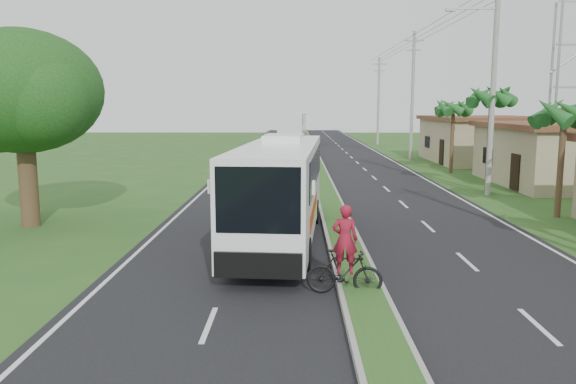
{
  "coord_description": "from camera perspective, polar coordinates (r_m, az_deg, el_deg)",
  "views": [
    {
      "loc": [
        -1.67,
        -11.38,
        4.63
      ],
      "look_at": [
        -1.9,
        7.12,
        1.8
      ],
      "focal_mm": 35.0,
      "sensor_mm": 36.0,
      "label": 1
    }
  ],
  "objects": [
    {
      "name": "ground",
      "position": [
        12.4,
        8.63,
        -13.33
      ],
      "size": [
        180.0,
        180.0,
        0.0
      ],
      "primitive_type": "plane",
      "color": "#27541F",
      "rests_on": "ground"
    },
    {
      "name": "road_asphalt",
      "position": [
        31.76,
        3.72,
        0.31
      ],
      "size": [
        14.0,
        160.0,
        0.02
      ],
      "primitive_type": "cube",
      "color": "black",
      "rests_on": "ground"
    },
    {
      "name": "median_strip",
      "position": [
        31.75,
        3.73,
        0.47
      ],
      "size": [
        1.2,
        160.0,
        0.18
      ],
      "color": "gray",
      "rests_on": "ground"
    },
    {
      "name": "lane_edge_left",
      "position": [
        32.12,
        -8.3,
        0.31
      ],
      "size": [
        0.12,
        160.0,
        0.01
      ],
      "primitive_type": "cube",
      "color": "silver",
      "rests_on": "ground"
    },
    {
      "name": "lane_edge_right",
      "position": [
        32.8,
        15.49,
        0.26
      ],
      "size": [
        0.12,
        160.0,
        0.01
      ],
      "primitive_type": "cube",
      "color": "silver",
      "rests_on": "ground"
    },
    {
      "name": "shop_mid",
      "position": [
        36.98,
        25.84,
        3.52
      ],
      "size": [
        7.6,
        10.6,
        3.67
      ],
      "color": "tan",
      "rests_on": "ground"
    },
    {
      "name": "shop_far",
      "position": [
        49.98,
        19.07,
        5.11
      ],
      "size": [
        8.6,
        11.6,
        3.82
      ],
      "color": "tan",
      "rests_on": "ground"
    },
    {
      "name": "palm_verge_b",
      "position": [
        25.87,
        26.28,
        7.2
      ],
      "size": [
        2.4,
        2.4,
        5.05
      ],
      "color": "#473321",
      "rests_on": "ground"
    },
    {
      "name": "palm_verge_c",
      "position": [
        32.14,
        19.99,
        9.05
      ],
      "size": [
        2.4,
        2.4,
        5.85
      ],
      "color": "#473321",
      "rests_on": "ground"
    },
    {
      "name": "palm_verge_d",
      "position": [
        40.88,
        16.46,
        8.22
      ],
      "size": [
        2.4,
        2.4,
        5.25
      ],
      "color": "#473321",
      "rests_on": "ground"
    },
    {
      "name": "shade_tree",
      "position": [
        23.81,
        -25.62,
        8.81
      ],
      "size": [
        6.3,
        6.0,
        7.54
      ],
      "color": "#473321",
      "rests_on": "ground"
    },
    {
      "name": "utility_pole_b",
      "position": [
        31.12,
        20.13,
        11.17
      ],
      "size": [
        3.2,
        0.28,
        12.0
      ],
      "color": "gray",
      "rests_on": "ground"
    },
    {
      "name": "utility_pole_c",
      "position": [
        50.43,
        12.54,
        9.67
      ],
      "size": [
        1.6,
        0.28,
        11.0
      ],
      "color": "gray",
      "rests_on": "ground"
    },
    {
      "name": "utility_pole_d",
      "position": [
        70.13,
        9.18,
        9.22
      ],
      "size": [
        1.6,
        0.28,
        10.5
      ],
      "color": "gray",
      "rests_on": "ground"
    },
    {
      "name": "coach_bus_main",
      "position": [
        19.26,
        -0.74,
        0.84
      ],
      "size": [
        3.15,
        11.37,
        3.63
      ],
      "rotation": [
        0.0,
        0.0,
        -0.07
      ],
      "color": "white",
      "rests_on": "ground"
    },
    {
      "name": "coach_bus_far",
      "position": [
        71.36,
        0.48,
        6.71
      ],
      "size": [
        3.58,
        13.27,
        3.82
      ],
      "rotation": [
        0.0,
        0.0,
        -0.06
      ],
      "color": "white",
      "rests_on": "ground"
    },
    {
      "name": "motorcyclist",
      "position": [
        13.98,
        5.77,
        -7.22
      ],
      "size": [
        1.92,
        0.73,
        2.28
      ],
      "rotation": [
        0.0,
        0.0,
        -0.11
      ],
      "color": "black",
      "rests_on": "ground"
    }
  ]
}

